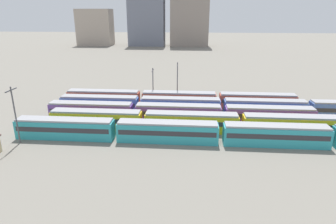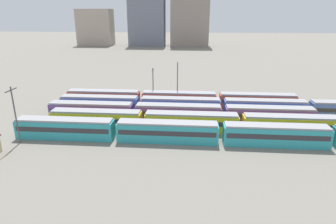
# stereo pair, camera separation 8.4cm
# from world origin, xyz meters

# --- Properties ---
(ground_plane) EXTENTS (600.00, 600.00, 0.00)m
(ground_plane) POSITION_xyz_m (0.00, 10.40, 0.00)
(ground_plane) COLOR slate
(train_track_0) EXTENTS (112.50, 3.06, 3.75)m
(train_track_0) POSITION_xyz_m (45.56, 0.00, 1.90)
(train_track_0) COLOR teal
(train_track_0) RESTS_ON ground_plane
(train_track_1) EXTENTS (74.70, 3.06, 3.75)m
(train_track_1) POSITION_xyz_m (30.89, 5.20, 1.90)
(train_track_1) COLOR yellow
(train_track_1) RESTS_ON ground_plane
(train_track_2) EXTENTS (55.80, 3.06, 3.75)m
(train_track_2) POSITION_xyz_m (18.61, 10.40, 1.90)
(train_track_2) COLOR #6B429E
(train_track_2) RESTS_ON ground_plane
(train_track_3) EXTENTS (112.50, 3.06, 3.75)m
(train_track_3) POSITION_xyz_m (47.24, 15.60, 1.90)
(train_track_3) COLOR #4C70BC
(train_track_3) RESTS_ON ground_plane
(train_track_4) EXTENTS (55.80, 3.06, 3.75)m
(train_track_4) POSITION_xyz_m (18.31, 20.80, 1.90)
(train_track_4) COLOR #BC4C38
(train_track_4) RESTS_ON ground_plane
(catenary_pole_1) EXTENTS (0.24, 3.20, 10.44)m
(catenary_pole_1) POSITION_xyz_m (17.72, 24.01, 5.77)
(catenary_pole_1) COLOR #4C4C51
(catenary_pole_1) RESTS_ON ground_plane
(catenary_pole_2) EXTENTS (0.24, 3.20, 10.32)m
(catenary_pole_2) POSITION_xyz_m (-8.97, -2.85, 5.71)
(catenary_pole_2) COLOR #4C4C51
(catenary_pole_2) RESTS_ON ground_plane
(catenary_pole_3) EXTENTS (0.24, 3.20, 9.02)m
(catenary_pole_3) POSITION_xyz_m (11.54, 23.70, 5.04)
(catenary_pole_3) COLOR #4C4C51
(catenary_pole_3) RESTS_ON ground_plane
(distant_building_0) EXTENTS (24.10, 13.59, 24.71)m
(distant_building_0) POSITION_xyz_m (-47.95, 162.17, 12.35)
(distant_building_0) COLOR #A89989
(distant_building_0) RESTS_ON ground_plane
(distant_building_1) EXTENTS (24.69, 14.56, 38.85)m
(distant_building_1) POSITION_xyz_m (-10.84, 162.17, 19.43)
(distant_building_1) COLOR slate
(distant_building_1) RESTS_ON ground_plane
(distant_building_2) EXTENTS (25.98, 13.99, 41.80)m
(distant_building_2) POSITION_xyz_m (18.92, 162.17, 20.90)
(distant_building_2) COLOR gray
(distant_building_2) RESTS_ON ground_plane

